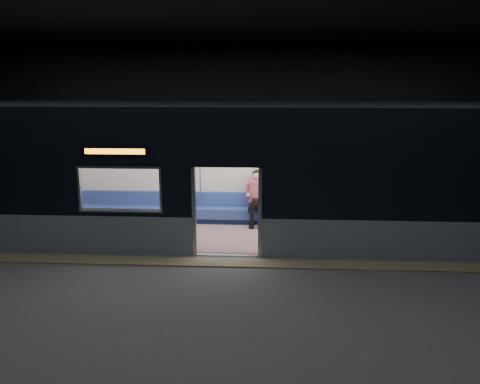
{
  "coord_description": "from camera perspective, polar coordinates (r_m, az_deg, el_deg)",
  "views": [
    {
      "loc": [
        0.95,
        -9.87,
        4.0
      ],
      "look_at": [
        0.22,
        2.3,
        1.21
      ],
      "focal_mm": 38.0,
      "sensor_mm": 36.0,
      "label": 1
    }
  ],
  "objects": [
    {
      "name": "tactile_strip",
      "position": [
        11.2,
        -1.68,
        -7.95
      ],
      "size": [
        22.8,
        0.5,
        0.03
      ],
      "primitive_type": "cube",
      "color": "#8C7F59",
      "rests_on": "station_floor"
    },
    {
      "name": "metro_car",
      "position": [
        12.64,
        -0.94,
        3.08
      ],
      "size": [
        18.0,
        3.04,
        3.35
      ],
      "color": "gray",
      "rests_on": "station_floor"
    },
    {
      "name": "station_floor",
      "position": [
        10.69,
        -1.94,
        -9.1
      ],
      "size": [
        24.0,
        14.0,
        0.01
      ],
      "primitive_type": "cube",
      "color": "#47494C",
      "rests_on": "ground"
    },
    {
      "name": "handbag",
      "position": [
        13.57,
        2.02,
        -1.15
      ],
      "size": [
        0.34,
        0.3,
        0.16
      ],
      "primitive_type": "cube",
      "rotation": [
        0.0,
        0.0,
        0.06
      ],
      "color": "black",
      "rests_on": "passenger"
    },
    {
      "name": "transit_map",
      "position": [
        14.26,
        15.22,
        2.23
      ],
      "size": [
        0.99,
        0.03,
        0.64
      ],
      "primitive_type": "cube",
      "color": "white",
      "rests_on": "metro_car"
    },
    {
      "name": "passenger",
      "position": [
        13.79,
        1.88,
        -0.33
      ],
      "size": [
        0.5,
        0.8,
        1.49
      ],
      "rotation": [
        0.0,
        0.0,
        0.2
      ],
      "color": "black",
      "rests_on": "metro_car"
    },
    {
      "name": "station_envelope",
      "position": [
        9.92,
        -2.1,
        10.95
      ],
      "size": [
        24.0,
        14.0,
        5.0
      ],
      "color": "black",
      "rests_on": "station_floor"
    }
  ]
}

